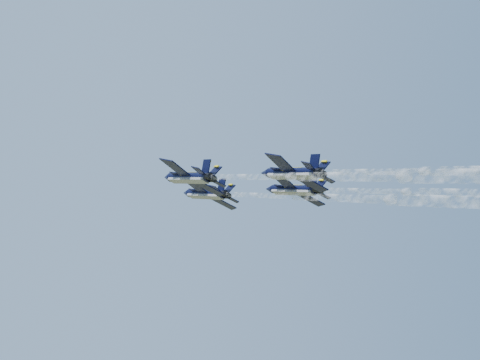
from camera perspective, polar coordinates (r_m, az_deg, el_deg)
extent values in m
cylinder|color=black|center=(126.03, -2.62, -1.06)|extent=(5.94, 11.63, 1.98)
cone|color=black|center=(131.88, -4.27, -1.44)|extent=(2.66, 2.84, 1.98)
ellipsoid|color=black|center=(128.70, -3.27, -1.04)|extent=(1.76, 2.36, 1.02)
cube|color=gray|center=(125.83, -2.71, -1.29)|extent=(4.94, 10.29, 0.91)
cube|color=black|center=(124.17, -3.50, -0.38)|extent=(5.44, 5.14, 2.26)
cube|color=yellow|center=(125.45, -3.85, -0.43)|extent=(3.78, 3.09, 2.23)
cube|color=black|center=(126.73, -1.43, -1.72)|extent=(4.83, 3.02, 2.26)
cube|color=yellow|center=(127.99, -1.79, -1.77)|extent=(4.60, 0.51, 2.23)
cube|color=black|center=(120.65, -1.84, -0.30)|extent=(2.52, 2.48, 1.06)
cube|color=black|center=(122.29, -0.53, -1.16)|extent=(2.17, 1.47, 1.06)
cube|color=black|center=(122.10, -1.41, -0.10)|extent=(1.05, 1.95, 2.29)
cube|color=black|center=(122.76, -0.88, -0.45)|extent=(2.22, 2.39, 1.78)
cylinder|color=black|center=(120.75, -1.17, -0.64)|extent=(1.57, 1.44, 1.28)
cylinder|color=black|center=(121.10, -0.89, -0.82)|extent=(1.57, 1.44, 1.28)
cylinder|color=black|center=(110.40, -3.95, 0.22)|extent=(5.94, 11.63, 1.98)
cone|color=black|center=(116.31, -5.76, -0.27)|extent=(2.66, 2.84, 1.98)
ellipsoid|color=black|center=(113.10, -4.66, 0.21)|extent=(1.76, 2.36, 1.02)
cube|color=gray|center=(110.19, -4.05, -0.03)|extent=(4.94, 10.29, 0.91)
cube|color=black|center=(108.62, -4.98, 1.03)|extent=(5.44, 5.14, 2.26)
cube|color=yellow|center=(109.92, -5.36, 0.94)|extent=(3.78, 3.09, 2.23)
cube|color=black|center=(111.01, -2.58, -0.54)|extent=(4.83, 3.02, 2.26)
cube|color=yellow|center=(112.28, -2.98, -0.60)|extent=(4.60, 0.51, 2.23)
cube|color=black|center=(105.02, -3.12, 1.16)|extent=(2.52, 2.48, 1.06)
cube|color=black|center=(106.55, -1.60, 0.15)|extent=(2.17, 1.47, 1.06)
cube|color=black|center=(106.46, -2.61, 1.37)|extent=(1.05, 1.95, 2.29)
cube|color=black|center=(107.08, -2.00, 0.96)|extent=(2.22, 2.39, 1.78)
cylinder|color=black|center=(105.07, -2.35, 0.77)|extent=(1.57, 1.44, 1.28)
cylinder|color=black|center=(105.40, -2.03, 0.55)|extent=(1.57, 1.44, 1.28)
cylinder|color=black|center=(121.88, 4.22, -0.74)|extent=(5.94, 11.63, 1.98)
cone|color=black|center=(127.24, 2.21, -1.15)|extent=(2.66, 2.84, 1.98)
ellipsoid|color=black|center=(124.35, 3.41, -0.73)|extent=(1.76, 2.36, 1.02)
cube|color=gray|center=(121.64, 4.14, -0.97)|extent=(4.94, 10.29, 0.91)
cube|color=black|center=(119.80, 3.42, -0.02)|extent=(5.44, 5.14, 2.26)
cube|color=yellow|center=(120.98, 2.98, -0.09)|extent=(3.78, 3.09, 2.23)
cube|color=black|center=(122.87, 5.40, -1.42)|extent=(4.83, 3.02, 2.26)
cube|color=yellow|center=(124.02, 4.96, -1.47)|extent=(4.60, 0.51, 2.23)
cube|color=black|center=(116.75, 5.34, 0.07)|extent=(2.52, 2.48, 1.06)
cube|color=black|center=(118.70, 6.57, -0.83)|extent=(2.17, 1.47, 1.06)
cube|color=black|center=(118.30, 5.69, 0.27)|extent=(1.05, 1.95, 2.29)
cube|color=black|center=(119.09, 6.19, -0.10)|extent=(2.22, 2.39, 1.78)
cylinder|color=black|center=(117.01, 6.01, -0.28)|extent=(1.57, 1.44, 1.28)
cylinder|color=black|center=(117.43, 6.28, -0.48)|extent=(1.57, 1.44, 1.28)
cylinder|color=black|center=(106.81, 4.13, 0.57)|extent=(5.94, 11.63, 1.98)
cone|color=black|center=(112.17, 1.85, 0.04)|extent=(2.66, 2.84, 1.98)
ellipsoid|color=black|center=(109.29, 3.21, 0.55)|extent=(1.76, 2.36, 1.02)
cube|color=gray|center=(106.56, 4.04, 0.31)|extent=(4.94, 10.29, 0.91)
cube|color=black|center=(104.77, 3.21, 1.41)|extent=(5.44, 5.14, 2.26)
cube|color=yellow|center=(105.96, 2.72, 1.32)|extent=(3.78, 3.09, 2.23)
cube|color=black|center=(107.77, 5.48, -0.22)|extent=(4.83, 3.02, 2.26)
cube|color=yellow|center=(108.92, 4.98, -0.29)|extent=(4.60, 0.51, 2.23)
cube|color=black|center=(101.72, 5.41, 1.56)|extent=(2.52, 2.48, 1.06)
cube|color=black|center=(103.63, 6.82, 0.51)|extent=(2.17, 1.47, 1.06)
cube|color=black|center=(103.29, 5.81, 1.77)|extent=(1.05, 1.95, 2.29)
cube|color=black|center=(104.05, 6.38, 1.34)|extent=(2.22, 2.39, 1.78)
cylinder|color=black|center=(101.97, 6.18, 1.15)|extent=(1.57, 1.44, 1.28)
cylinder|color=black|center=(102.38, 6.49, 0.93)|extent=(1.57, 1.44, 1.28)
cylinder|color=white|center=(113.33, 1.74, -0.06)|extent=(7.89, 18.88, 1.05)
cylinder|color=white|center=(99.42, 8.28, 1.44)|extent=(8.27, 19.02, 1.45)
cylinder|color=white|center=(87.31, 16.79, 3.35)|extent=(8.70, 19.18, 1.91)
cylinder|color=white|center=(97.58, 0.93, 1.55)|extent=(7.89, 18.88, 1.05)
cylinder|color=white|center=(83.71, 8.58, 3.60)|extent=(8.27, 19.02, 1.45)
cylinder|color=white|center=(110.43, 9.47, 0.33)|extent=(7.89, 18.88, 1.05)
cylinder|color=white|center=(98.44, 17.16, 1.89)|extent=(8.27, 19.02, 1.45)
cylinder|color=white|center=(95.48, 10.19, 1.96)|extent=(7.89, 18.88, 1.05)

